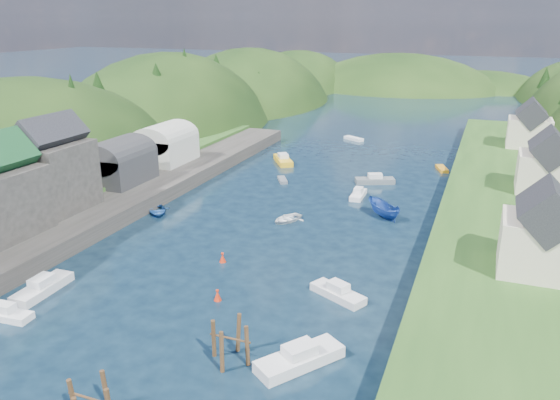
% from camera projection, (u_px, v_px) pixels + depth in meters
% --- Properties ---
extents(ground, '(600.00, 600.00, 0.00)m').
position_uv_depth(ground, '(332.00, 182.00, 83.34)').
color(ground, black).
rests_on(ground, ground).
extents(hillside_left, '(44.00, 245.56, 52.00)m').
position_uv_depth(hillside_left, '(170.00, 165.00, 123.39)').
color(hillside_left, black).
rests_on(hillside_left, ground).
extents(far_hills, '(103.00, 68.00, 44.00)m').
position_uv_depth(far_hills, '(430.00, 118.00, 195.94)').
color(far_hills, black).
rests_on(far_hills, ground).
extents(hill_trees, '(91.77, 148.05, 12.49)m').
position_uv_depth(hill_trees, '(366.00, 96.00, 93.12)').
color(hill_trees, black).
rests_on(hill_trees, ground).
extents(quay_left, '(12.00, 110.00, 2.00)m').
position_uv_depth(quay_left, '(67.00, 221.00, 64.72)').
color(quay_left, '#2D2B28').
rests_on(quay_left, ground).
extents(terrace_left_grass, '(12.00, 110.00, 2.50)m').
position_uv_depth(terrace_left_grass, '(22.00, 211.00, 67.03)').
color(terrace_left_grass, '#234719').
rests_on(terrace_left_grass, ground).
extents(boat_sheds, '(7.00, 21.00, 7.50)m').
position_uv_depth(boat_sheds, '(143.00, 150.00, 80.82)').
color(boat_sheds, '#2D2D30').
rests_on(boat_sheds, quay_left).
extents(terrace_right, '(16.00, 120.00, 2.40)m').
position_uv_depth(terrace_right, '(510.00, 216.00, 65.57)').
color(terrace_right, '#234719').
rests_on(terrace_right, ground).
extents(right_bank_cottages, '(9.00, 59.24, 8.41)m').
position_uv_depth(right_bank_cottages, '(539.00, 165.00, 70.42)').
color(right_bank_cottages, beige).
rests_on(right_bank_cottages, terrace_right).
extents(piling_cluster_far, '(3.25, 3.03, 3.72)m').
position_uv_depth(piling_cluster_far, '(230.00, 345.00, 39.73)').
color(piling_cluster_far, '#382314').
rests_on(piling_cluster_far, ground).
extents(channel_buoy_near, '(0.70, 0.70, 1.10)m').
position_uv_depth(channel_buoy_near, '(218.00, 295.00, 48.46)').
color(channel_buoy_near, '#B0250E').
rests_on(channel_buoy_near, ground).
extents(channel_buoy_far, '(0.70, 0.70, 1.10)m').
position_uv_depth(channel_buoy_far, '(223.00, 258.00, 56.02)').
color(channel_buoy_far, '#B0250E').
rests_on(channel_buoy_far, ground).
extents(moored_boats, '(35.87, 96.48, 2.22)m').
position_uv_depth(moored_boats, '(245.00, 246.00, 58.48)').
color(moored_boats, navy).
rests_on(moored_boats, ground).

